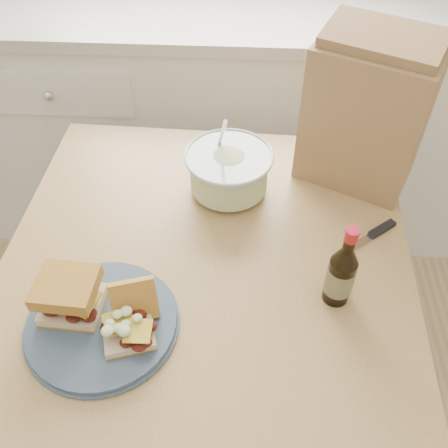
# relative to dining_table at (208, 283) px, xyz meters

# --- Properties ---
(cabinet_run) EXTENTS (2.50, 0.64, 0.94)m
(cabinet_run) POSITION_rel_dining_table_xyz_m (-0.07, 0.97, -0.19)
(cabinet_run) COLOR white
(cabinet_run) RESTS_ON ground
(dining_table) EXTENTS (0.96, 0.96, 0.77)m
(dining_table) POSITION_rel_dining_table_xyz_m (0.00, 0.00, 0.00)
(dining_table) COLOR tan
(dining_table) RESTS_ON ground
(plate) EXTENTS (0.30, 0.30, 0.02)m
(plate) POSITION_rel_dining_table_xyz_m (-0.20, -0.20, 0.12)
(plate) COLOR #3E5164
(plate) RESTS_ON dining_table
(sandwich_left) EXTENTS (0.12, 0.11, 0.09)m
(sandwich_left) POSITION_rel_dining_table_xyz_m (-0.26, -0.18, 0.18)
(sandwich_left) COLOR #CCBC90
(sandwich_left) RESTS_ON plate
(sandwich_right) EXTENTS (0.12, 0.16, 0.08)m
(sandwich_right) POSITION_rel_dining_table_xyz_m (-0.13, -0.21, 0.16)
(sandwich_right) COLOR #CCBC90
(sandwich_right) RESTS_ON plate
(coleslaw_bowl) EXTENTS (0.22, 0.22, 0.22)m
(coleslaw_bowl) POSITION_rel_dining_table_xyz_m (0.04, 0.22, 0.17)
(coleslaw_bowl) COLOR silver
(coleslaw_bowl) RESTS_ON dining_table
(beer_bottle) EXTENTS (0.06, 0.06, 0.21)m
(beer_bottle) POSITION_rel_dining_table_xyz_m (0.28, -0.10, 0.19)
(beer_bottle) COLOR black
(beer_bottle) RESTS_ON dining_table
(knife) EXTENTS (0.16, 0.13, 0.01)m
(knife) POSITION_rel_dining_table_xyz_m (0.39, 0.08, 0.12)
(knife) COLOR silver
(knife) RESTS_ON dining_table
(paper_bag) EXTENTS (0.32, 0.28, 0.36)m
(paper_bag) POSITION_rel_dining_table_xyz_m (0.36, 0.30, 0.29)
(paper_bag) COLOR #916B46
(paper_bag) RESTS_ON dining_table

